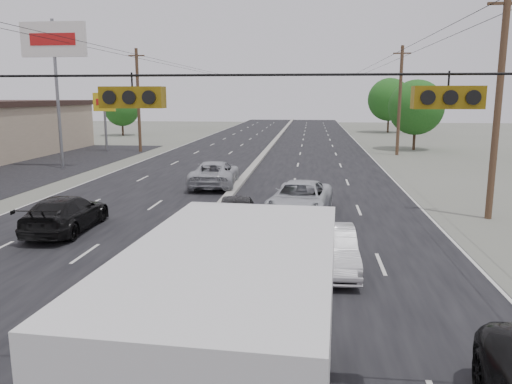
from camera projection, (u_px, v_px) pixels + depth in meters
The scene contains 19 objects.
road_surface at pixel (253, 168), 38.66m from camera, with size 20.00×160.00×0.02m, color black.
center_median at pixel (253, 167), 38.64m from camera, with size 0.50×160.00×0.20m, color gray.
parking_lot at pixel (9, 174), 35.62m from camera, with size 10.00×42.00×0.02m, color black.
utility_pole_left_c at pixel (138, 100), 48.80m from camera, with size 1.60×0.30×10.00m.
utility_pole_right_b at pixel (498, 105), 21.70m from camera, with size 1.60×0.30×10.00m.
utility_pole_right_c at pixel (400, 100), 46.10m from camera, with size 1.60×0.30×10.00m.
traffic_signals at pixel (127, 95), 8.19m from camera, with size 25.00×0.30×0.54m.
pole_sign_billboard at pixel (54, 49), 36.59m from camera, with size 5.00×0.25×11.00m.
pole_sign_far at pixel (104, 107), 49.31m from camera, with size 2.20×0.25×6.00m.
tree_left_far at pixel (122, 109), 69.61m from camera, with size 4.80×4.80×6.12m.
tree_right_mid at pixel (416, 107), 50.85m from camera, with size 5.60×5.60×7.14m.
tree_right_far at pixel (389, 100), 75.03m from camera, with size 6.40×6.40×8.16m.
box_truck at pixel (242, 350), 7.21m from camera, with size 2.86×7.24×3.61m.
red_sedan at pixel (201, 267), 14.09m from camera, with size 1.54×4.42×1.46m, color maroon.
queue_car_a at pixel (236, 216), 19.96m from camera, with size 1.76×4.39×1.49m, color black.
queue_car_b at pixel (332, 250), 15.81m from camera, with size 1.45×4.15×1.37m, color #BBBBBD.
queue_car_c at pixel (300, 199), 23.05m from camera, with size 2.57×5.58×1.55m, color silver.
oncoming_near at pixel (66, 214), 20.37m from camera, with size 2.06×5.08×1.47m, color black.
oncoming_far at pixel (215, 174), 30.47m from camera, with size 2.62×5.67×1.58m, color #A7A9AF.
Camera 1 is at (4.43, -8.06, 5.47)m, focal length 35.00 mm.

